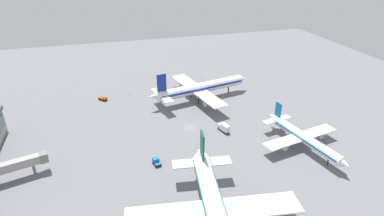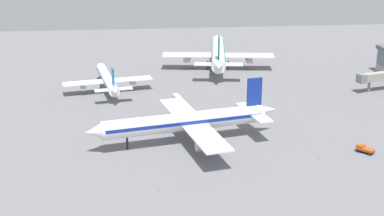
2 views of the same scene
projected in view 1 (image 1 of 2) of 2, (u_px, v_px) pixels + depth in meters
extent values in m
plane|color=slate|center=(189.00, 127.00, 128.92)|extent=(288.00, 288.00, 0.00)
cylinder|color=white|center=(201.00, 88.00, 150.66)|extent=(14.12, 44.82, 4.93)
cone|color=white|center=(242.00, 79.00, 160.72)|extent=(5.60, 5.79, 4.68)
cone|color=white|center=(154.00, 96.00, 140.26)|extent=(5.13, 6.84, 3.94)
cube|color=navy|center=(201.00, 87.00, 150.49)|extent=(13.84, 43.09, 0.89)
cube|color=white|center=(197.00, 90.00, 149.93)|extent=(43.09, 15.84, 0.44)
cylinder|color=#A5A8AD|center=(186.00, 85.00, 160.09)|extent=(3.86, 6.26, 2.71)
cylinder|color=#A5A8AD|center=(210.00, 103.00, 141.32)|extent=(3.86, 6.26, 2.71)
cube|color=white|center=(162.00, 95.00, 141.94)|extent=(17.48, 7.46, 0.35)
cube|color=navy|center=(162.00, 83.00, 139.29)|extent=(1.41, 4.31, 7.88)
cylinder|color=black|center=(228.00, 90.00, 159.14)|extent=(0.59, 0.59, 3.45)
cylinder|color=black|center=(191.00, 94.00, 154.13)|extent=(0.59, 0.59, 3.45)
cylinder|color=black|center=(199.00, 100.00, 147.92)|extent=(0.59, 0.59, 3.45)
cylinder|color=white|center=(304.00, 138.00, 113.71)|extent=(32.78, 9.58, 3.59)
cone|color=white|center=(345.00, 164.00, 99.82)|extent=(4.16, 4.02, 3.41)
cone|color=white|center=(273.00, 116.00, 127.36)|extent=(4.95, 3.66, 2.88)
cube|color=#1972B2|center=(304.00, 137.00, 113.59)|extent=(31.51, 9.41, 0.65)
cube|color=white|center=(301.00, 137.00, 115.18)|extent=(10.89, 31.47, 0.32)
cylinder|color=#A5A8AD|center=(318.00, 134.00, 119.25)|extent=(4.54, 2.73, 1.98)
cylinder|color=#A5A8AD|center=(282.00, 146.00, 112.23)|extent=(4.54, 2.73, 1.98)
cube|color=white|center=(277.00, 119.00, 125.28)|extent=(5.18, 12.74, 0.26)
cube|color=#1972B2|center=(278.00, 110.00, 123.34)|extent=(3.15, 0.96, 5.75)
cylinder|color=black|center=(328.00, 162.00, 105.96)|extent=(0.43, 0.43, 2.52)
cylinder|color=black|center=(303.00, 140.00, 118.33)|extent=(0.43, 0.43, 2.52)
cylinder|color=black|center=(292.00, 144.00, 116.01)|extent=(0.43, 0.43, 2.52)
cylinder|color=white|center=(216.00, 216.00, 78.01)|extent=(47.49, 12.00, 5.20)
cone|color=white|center=(200.00, 154.00, 99.95)|extent=(7.03, 5.06, 4.16)
cube|color=#0C593F|center=(216.00, 215.00, 77.84)|extent=(45.63, 11.83, 0.94)
cube|color=white|center=(214.00, 210.00, 80.34)|extent=(14.00, 45.49, 0.47)
cylinder|color=#A5A8AD|center=(261.00, 211.00, 82.68)|extent=(6.49, 3.72, 2.86)
cube|color=white|center=(202.00, 162.00, 96.60)|extent=(6.80, 18.37, 0.37)
cube|color=#0C593F|center=(202.00, 145.00, 93.80)|extent=(4.57, 1.21, 8.31)
cylinder|color=black|center=(228.00, 216.00, 83.84)|extent=(0.62, 0.62, 3.64)
cube|color=black|center=(103.00, 99.00, 152.05)|extent=(4.55, 4.34, 0.30)
cube|color=#BF4C19|center=(105.00, 98.00, 151.09)|extent=(2.61, 2.62, 1.20)
cube|color=#3F596B|center=(106.00, 98.00, 150.60)|extent=(1.12, 1.25, 0.67)
cube|color=#BF4C19|center=(101.00, 98.00, 152.28)|extent=(3.21, 3.15, 0.60)
cylinder|color=black|center=(107.00, 99.00, 152.10)|extent=(0.80, 0.75, 0.80)
cylinder|color=black|center=(104.00, 101.00, 150.66)|extent=(0.80, 0.75, 0.80)
cylinder|color=black|center=(102.00, 98.00, 153.57)|extent=(0.80, 0.75, 0.80)
cylinder|color=black|center=(99.00, 99.00, 152.13)|extent=(0.80, 0.75, 0.80)
cube|color=black|center=(157.00, 164.00, 106.37)|extent=(3.55, 2.59, 0.30)
cube|color=#1966B2|center=(156.00, 160.00, 106.48)|extent=(2.19, 2.27, 1.60)
cube|color=#3F596B|center=(155.00, 158.00, 106.97)|extent=(0.45, 1.57, 0.90)
cube|color=#1966B2|center=(158.00, 164.00, 105.49)|extent=(1.80, 2.17, 0.50)
cylinder|color=black|center=(153.00, 163.00, 106.88)|extent=(0.85, 0.48, 0.80)
cylinder|color=black|center=(158.00, 161.00, 107.72)|extent=(0.85, 0.48, 0.80)
cylinder|color=black|center=(156.00, 167.00, 105.14)|extent=(0.85, 0.48, 0.80)
cylinder|color=black|center=(161.00, 165.00, 105.98)|extent=(0.85, 0.48, 0.80)
cube|color=black|center=(223.00, 130.00, 126.07)|extent=(5.91, 3.34, 0.30)
cube|color=white|center=(221.00, 126.00, 127.08)|extent=(2.25, 2.32, 1.60)
cube|color=#3F596B|center=(219.00, 124.00, 127.56)|extent=(0.51, 1.56, 0.90)
cube|color=white|center=(225.00, 128.00, 124.73)|extent=(4.17, 2.86, 2.60)
cylinder|color=black|center=(219.00, 129.00, 127.18)|extent=(0.85, 0.51, 0.80)
cylinder|color=black|center=(222.00, 128.00, 128.07)|extent=(0.85, 0.51, 0.80)
cylinder|color=black|center=(224.00, 133.00, 124.20)|extent=(0.85, 0.51, 0.80)
cylinder|color=black|center=(228.00, 132.00, 125.10)|extent=(0.85, 0.51, 0.80)
cube|color=#9E9993|center=(11.00, 166.00, 97.54)|extent=(6.77, 16.78, 2.80)
cylinder|color=slate|center=(34.00, 169.00, 101.70)|extent=(0.90, 0.90, 3.80)
cube|color=slate|center=(44.00, 157.00, 101.83)|extent=(3.63, 3.12, 3.08)
cone|color=#EA590C|center=(129.00, 94.00, 157.40)|extent=(0.44, 0.44, 0.60)
cone|color=#EA590C|center=(200.00, 77.00, 178.62)|extent=(0.44, 0.44, 0.60)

